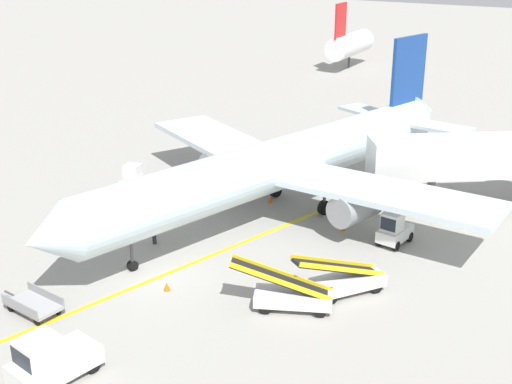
{
  "coord_description": "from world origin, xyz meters",
  "views": [
    {
      "loc": [
        21.03,
        -25.86,
        17.43
      ],
      "look_at": [
        1.88,
        7.94,
        2.5
      ],
      "focal_mm": 48.0,
      "sensor_mm": 36.0,
      "label": 1
    }
  ],
  "objects_px": {
    "ground_crew_marshaller": "(154,229)",
    "safety_cone_wingtip_right": "(270,200)",
    "baggage_tug_by_cargo_door": "(394,230)",
    "baggage_cart_loaded": "(33,304)",
    "belt_loader_forward_hold": "(346,279)",
    "jet_bridge": "(481,157)",
    "safety_cone_nose_left": "(343,227)",
    "airliner": "(285,162)",
    "pushback_tug": "(50,360)",
    "belt_loader_aft_hold": "(291,294)",
    "safety_cone_nose_right": "(167,287)",
    "safety_cone_tail_area": "(305,186)",
    "baggage_tug_near_wing": "(137,181)"
  },
  "relations": [
    {
      "from": "belt_loader_forward_hold",
      "to": "safety_cone_wingtip_right",
      "type": "xyz_separation_m",
      "value": [
        -9.26,
        9.05,
        -0.56
      ]
    },
    {
      "from": "belt_loader_aft_hold",
      "to": "ground_crew_marshaller",
      "type": "relative_size",
      "value": 3.0
    },
    {
      "from": "jet_bridge",
      "to": "safety_cone_wingtip_right",
      "type": "xyz_separation_m",
      "value": [
        -12.31,
        -6.15,
        -3.32
      ]
    },
    {
      "from": "belt_loader_aft_hold",
      "to": "safety_cone_wingtip_right",
      "type": "xyz_separation_m",
      "value": [
        -7.51,
        11.8,
        -0.56
      ]
    },
    {
      "from": "ground_crew_marshaller",
      "to": "safety_cone_wingtip_right",
      "type": "height_order",
      "value": "ground_crew_marshaller"
    },
    {
      "from": "jet_bridge",
      "to": "belt_loader_forward_hold",
      "type": "xyz_separation_m",
      "value": [
        -3.05,
        -15.2,
        -2.77
      ]
    },
    {
      "from": "baggage_tug_near_wing",
      "to": "baggage_tug_by_cargo_door",
      "type": "bearing_deg",
      "value": 2.61
    },
    {
      "from": "safety_cone_nose_left",
      "to": "safety_cone_wingtip_right",
      "type": "relative_size",
      "value": 1.0
    },
    {
      "from": "baggage_tug_near_wing",
      "to": "safety_cone_tail_area",
      "type": "xyz_separation_m",
      "value": [
        9.93,
        6.73,
        -0.71
      ]
    },
    {
      "from": "baggage_tug_by_cargo_door",
      "to": "safety_cone_tail_area",
      "type": "xyz_separation_m",
      "value": [
        -8.57,
        5.88,
        -0.71
      ]
    },
    {
      "from": "baggage_cart_loaded",
      "to": "ground_crew_marshaller",
      "type": "distance_m",
      "value": 9.22
    },
    {
      "from": "jet_bridge",
      "to": "belt_loader_aft_hold",
      "type": "height_order",
      "value": "jet_bridge"
    },
    {
      "from": "belt_loader_forward_hold",
      "to": "safety_cone_nose_left",
      "type": "relative_size",
      "value": 10.89
    },
    {
      "from": "belt_loader_forward_hold",
      "to": "ground_crew_marshaller",
      "type": "relative_size",
      "value": 2.82
    },
    {
      "from": "jet_bridge",
      "to": "baggage_cart_loaded",
      "type": "bearing_deg",
      "value": -122.31
    },
    {
      "from": "pushback_tug",
      "to": "belt_loader_aft_hold",
      "type": "relative_size",
      "value": 0.77
    },
    {
      "from": "pushback_tug",
      "to": "belt_loader_aft_hold",
      "type": "height_order",
      "value": "belt_loader_aft_hold"
    },
    {
      "from": "jet_bridge",
      "to": "safety_cone_nose_left",
      "type": "distance_m",
      "value": 10.66
    },
    {
      "from": "pushback_tug",
      "to": "baggage_tug_by_cargo_door",
      "type": "xyz_separation_m",
      "value": [
        7.93,
        19.6,
        -0.07
      ]
    },
    {
      "from": "pushback_tug",
      "to": "safety_cone_nose_left",
      "type": "height_order",
      "value": "pushback_tug"
    },
    {
      "from": "baggage_cart_loaded",
      "to": "safety_cone_wingtip_right",
      "type": "height_order",
      "value": "baggage_cart_loaded"
    },
    {
      "from": "baggage_tug_by_cargo_door",
      "to": "baggage_cart_loaded",
      "type": "relative_size",
      "value": 0.67
    },
    {
      "from": "airliner",
      "to": "belt_loader_forward_hold",
      "type": "height_order",
      "value": "airliner"
    },
    {
      "from": "ground_crew_marshaller",
      "to": "belt_loader_aft_hold",
      "type": "bearing_deg",
      "value": -14.41
    },
    {
      "from": "ground_crew_marshaller",
      "to": "safety_cone_nose_right",
      "type": "relative_size",
      "value": 3.86
    },
    {
      "from": "airliner",
      "to": "pushback_tug",
      "type": "xyz_separation_m",
      "value": [
        0.04,
        -20.96,
        -2.42
      ]
    },
    {
      "from": "jet_bridge",
      "to": "safety_cone_tail_area",
      "type": "xyz_separation_m",
      "value": [
        -11.42,
        -2.5,
        -3.32
      ]
    },
    {
      "from": "pushback_tug",
      "to": "jet_bridge",
      "type": "bearing_deg",
      "value": 68.94
    },
    {
      "from": "jet_bridge",
      "to": "ground_crew_marshaller",
      "type": "xyz_separation_m",
      "value": [
        -15.21,
        -15.28,
        -2.63
      ]
    },
    {
      "from": "jet_bridge",
      "to": "baggage_tug_near_wing",
      "type": "distance_m",
      "value": 23.4
    },
    {
      "from": "belt_loader_forward_hold",
      "to": "safety_cone_nose_left",
      "type": "height_order",
      "value": "belt_loader_forward_hold"
    },
    {
      "from": "jet_bridge",
      "to": "safety_cone_wingtip_right",
      "type": "distance_m",
      "value": 14.16
    },
    {
      "from": "airliner",
      "to": "safety_cone_tail_area",
      "type": "bearing_deg",
      "value": 97.67
    },
    {
      "from": "safety_cone_nose_right",
      "to": "safety_cone_wingtip_right",
      "type": "relative_size",
      "value": 1.0
    },
    {
      "from": "baggage_tug_by_cargo_door",
      "to": "ground_crew_marshaller",
      "type": "relative_size",
      "value": 1.52
    },
    {
      "from": "pushback_tug",
      "to": "belt_loader_aft_hold",
      "type": "distance_m",
      "value": 11.67
    },
    {
      "from": "pushback_tug",
      "to": "baggage_tug_near_wing",
      "type": "distance_m",
      "value": 21.53
    },
    {
      "from": "pushback_tug",
      "to": "belt_loader_forward_hold",
      "type": "xyz_separation_m",
      "value": [
        7.72,
        12.78,
        -0.22
      ]
    },
    {
      "from": "baggage_tug_by_cargo_door",
      "to": "ground_crew_marshaller",
      "type": "xyz_separation_m",
      "value": [
        -12.36,
        -6.9,
        -0.02
      ]
    },
    {
      "from": "safety_cone_nose_right",
      "to": "airliner",
      "type": "bearing_deg",
      "value": 88.27
    },
    {
      "from": "baggage_tug_near_wing",
      "to": "ground_crew_marshaller",
      "type": "relative_size",
      "value": 1.54
    },
    {
      "from": "airliner",
      "to": "belt_loader_forward_hold",
      "type": "xyz_separation_m",
      "value": [
        7.76,
        -8.19,
        -2.64
      ]
    },
    {
      "from": "pushback_tug",
      "to": "belt_loader_forward_hold",
      "type": "bearing_deg",
      "value": 58.86
    },
    {
      "from": "baggage_cart_loaded",
      "to": "safety_cone_nose_left",
      "type": "distance_m",
      "value": 18.91
    },
    {
      "from": "baggage_tug_near_wing",
      "to": "baggage_tug_by_cargo_door",
      "type": "distance_m",
      "value": 18.52
    },
    {
      "from": "baggage_tug_by_cargo_door",
      "to": "safety_cone_nose_right",
      "type": "relative_size",
      "value": 5.87
    },
    {
      "from": "baggage_tug_near_wing",
      "to": "safety_cone_nose_right",
      "type": "xyz_separation_m",
      "value": [
        10.16,
        -10.27,
        -0.71
      ]
    },
    {
      "from": "pushback_tug",
      "to": "safety_cone_wingtip_right",
      "type": "bearing_deg",
      "value": 94.04
    },
    {
      "from": "ground_crew_marshaller",
      "to": "safety_cone_tail_area",
      "type": "xyz_separation_m",
      "value": [
        3.79,
        12.78,
        -0.69
      ]
    },
    {
      "from": "safety_cone_nose_right",
      "to": "belt_loader_forward_hold",
      "type": "bearing_deg",
      "value": 27.82
    }
  ]
}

